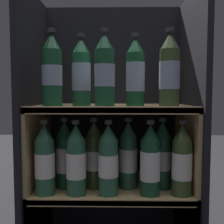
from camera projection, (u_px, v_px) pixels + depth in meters
name	position (u px, v px, depth m)	size (l,w,h in m)	color
fridge_back_wall	(113.00, 120.00, 1.18)	(0.62, 0.02, 0.99)	black
fridge_side_left	(34.00, 125.00, 1.01)	(0.02, 0.38, 0.99)	black
fridge_side_right	(191.00, 125.00, 1.00)	(0.02, 0.38, 0.99)	black
shelf_lower	(112.00, 198.00, 1.01)	(0.58, 0.34, 0.27)	tan
shelf_upper	(112.00, 147.00, 1.00)	(0.58, 0.34, 0.57)	tan
bottle_upper_front_0	(52.00, 72.00, 0.87)	(0.07, 0.07, 0.26)	#194C2D
bottle_upper_front_1	(105.00, 72.00, 0.87)	(0.07, 0.07, 0.26)	#194C2D
bottle_upper_front_2	(169.00, 72.00, 0.87)	(0.07, 0.07, 0.26)	#384C28
bottle_upper_back_0	(81.00, 74.00, 0.95)	(0.07, 0.07, 0.26)	#1E5638
bottle_upper_back_1	(135.00, 74.00, 0.95)	(0.07, 0.07, 0.26)	#194C2D
bottle_lower_front_0	(45.00, 161.00, 0.90)	(0.07, 0.07, 0.26)	#285B42
bottle_lower_front_1	(76.00, 161.00, 0.90)	(0.07, 0.07, 0.26)	#285B42
bottle_lower_front_2	(108.00, 161.00, 0.89)	(0.07, 0.07, 0.26)	#285B42
bottle_lower_front_3	(150.00, 162.00, 0.89)	(0.07, 0.07, 0.26)	#144228
bottle_lower_front_4	(182.00, 162.00, 0.89)	(0.07, 0.07, 0.26)	#384C28
bottle_lower_back_0	(65.00, 156.00, 0.97)	(0.07, 0.07, 0.26)	#194C2D
bottle_lower_back_1	(94.00, 156.00, 0.97)	(0.07, 0.07, 0.26)	#384C28
bottle_lower_back_2	(128.00, 156.00, 0.97)	(0.07, 0.07, 0.26)	#285B42
bottle_lower_back_3	(162.00, 156.00, 0.97)	(0.07, 0.07, 0.26)	#1E5638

